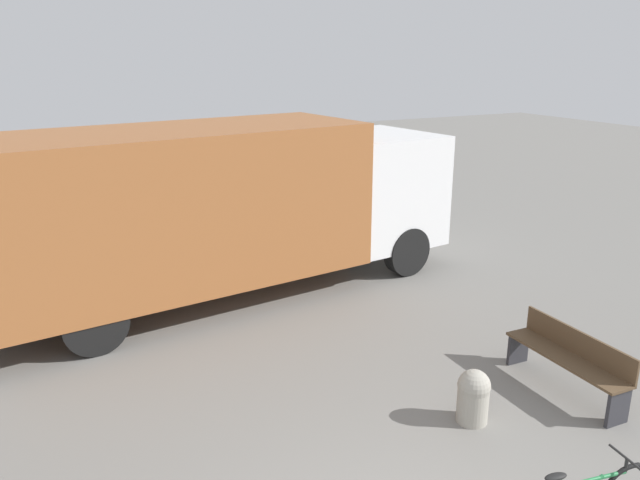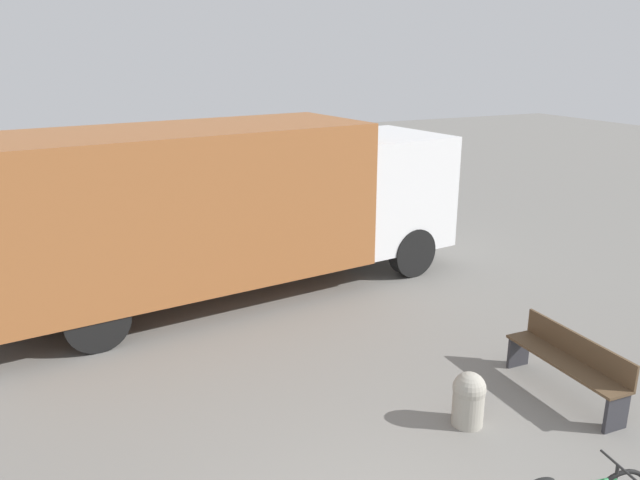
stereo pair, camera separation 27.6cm
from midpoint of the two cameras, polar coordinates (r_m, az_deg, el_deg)
delivery_truck at (r=10.98m, az=-7.54°, el=3.44°), size 8.71×3.30×3.02m
park_bench at (r=8.66m, az=22.68°, el=-10.19°), size 0.47×1.79×0.81m
bollard_near_bench at (r=7.73m, az=14.47°, el=-13.80°), size 0.39×0.39×0.67m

